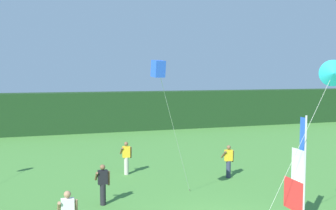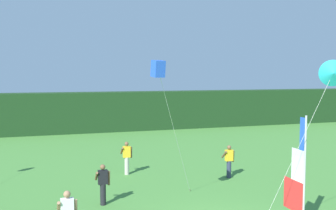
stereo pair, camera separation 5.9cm
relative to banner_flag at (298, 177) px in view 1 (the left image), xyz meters
The scene contains 7 objects.
distant_treeline 23.77m from the banner_flag, 95.45° to the left, with size 80.00×2.40×3.41m, color #193819.
banner_flag is the anchor object (origin of this frame).
person_near_banner 6.68m from the banner_flag, 81.54° to the left, with size 0.55×0.48×1.57m.
person_far_left 7.05m from the banner_flag, 139.71° to the left, with size 0.55×0.48×1.56m.
person_far_right 9.35m from the banner_flag, 112.65° to the left, with size 0.55×0.48×1.64m.
kite_cyan_delta_2 3.35m from the banner_flag, 76.86° to the right, with size 1.67×1.89×5.35m.
kite_blue_box_3 5.53m from the banner_flag, 148.38° to the left, with size 2.45×3.06×5.42m.
Camera 1 is at (-5.08, -10.13, 4.94)m, focal length 40.75 mm.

